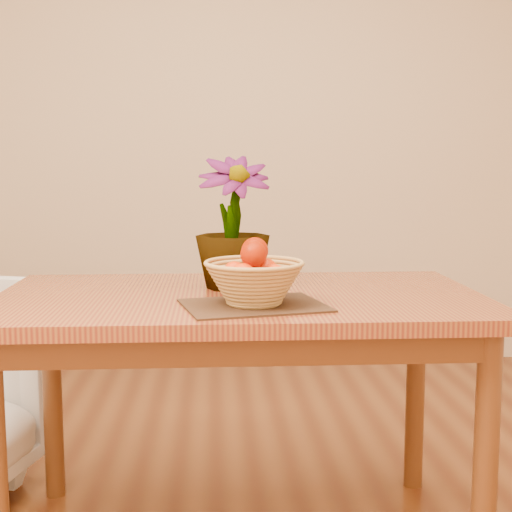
{
  "coord_description": "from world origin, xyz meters",
  "views": [
    {
      "loc": [
        -0.08,
        -1.73,
        1.12
      ],
      "look_at": [
        0.04,
        0.12,
        0.88
      ],
      "focal_mm": 50.0,
      "sensor_mm": 36.0,
      "label": 1
    }
  ],
  "objects": [
    {
      "name": "orange_pile",
      "position": [
        0.03,
        0.11,
        0.86
      ],
      "size": [
        0.17,
        0.17,
        0.13
      ],
      "rotation": [
        0.0,
        0.0,
        0.41
      ],
      "color": "#EE3C03",
      "rests_on": "wicker_basket"
    },
    {
      "name": "wall_back",
      "position": [
        0.0,
        2.25,
        1.35
      ],
      "size": [
        4.0,
        0.02,
        2.7
      ],
      "primitive_type": "cube",
      "color": "beige",
      "rests_on": "floor"
    },
    {
      "name": "placemat",
      "position": [
        0.03,
        0.11,
        0.75
      ],
      "size": [
        0.42,
        0.35,
        0.01
      ],
      "primitive_type": "cube",
      "rotation": [
        0.0,
        0.0,
        0.23
      ],
      "color": "#331F12",
      "rests_on": "table"
    },
    {
      "name": "table",
      "position": [
        0.0,
        0.3,
        0.66
      ],
      "size": [
        1.4,
        0.8,
        0.75
      ],
      "color": "brown",
      "rests_on": "floor"
    },
    {
      "name": "potted_plant",
      "position": [
        -0.02,
        0.4,
        0.95
      ],
      "size": [
        0.25,
        0.25,
        0.4
      ],
      "primitive_type": "imported",
      "rotation": [
        0.0,
        0.0,
        0.12
      ],
      "color": "#143E11",
      "rests_on": "table"
    },
    {
      "name": "wicker_basket",
      "position": [
        0.03,
        0.11,
        0.81
      ],
      "size": [
        0.26,
        0.26,
        0.11
      ],
      "color": "tan",
      "rests_on": "placemat"
    }
  ]
}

